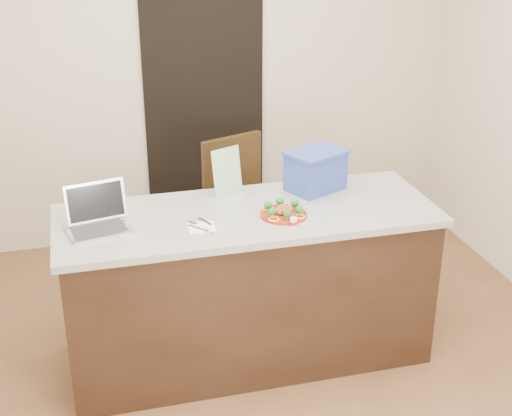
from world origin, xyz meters
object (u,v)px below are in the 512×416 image
object	(u,v)px
island	(248,286)
blue_box	(316,170)
napkin	(201,227)
laptop	(97,216)
plate	(283,214)
chair	(236,204)
yogurt_bottle	(293,222)

from	to	relation	value
island	blue_box	bearing A→B (deg)	25.16
napkin	laptop	distance (m)	0.54
plate	chair	distance (m)	1.05
plate	laptop	xyz separation A→B (m)	(-0.96, 0.11, 0.05)
laptop	chair	size ratio (longest dim) A/B	0.35
yogurt_bottle	laptop	bearing A→B (deg)	164.92
blue_box	yogurt_bottle	bearing A→B (deg)	-145.91
island	chair	bearing A→B (deg)	80.97
napkin	laptop	size ratio (longest dim) A/B	0.39
island	yogurt_bottle	xyz separation A→B (m)	(0.18, -0.25, 0.49)
plate	island	bearing A→B (deg)	150.75
napkin	blue_box	distance (m)	0.82
island	laptop	world-z (taller)	laptop
laptop	blue_box	distance (m)	1.27
chair	blue_box	bearing A→B (deg)	-85.33
plate	yogurt_bottle	xyz separation A→B (m)	(0.01, -0.15, 0.02)
blue_box	chair	xyz separation A→B (m)	(-0.32, 0.67, -0.46)
laptop	blue_box	xyz separation A→B (m)	(1.25, 0.20, 0.06)
island	blue_box	distance (m)	0.77
napkin	chair	distance (m)	1.16
chair	island	bearing A→B (deg)	-119.52
yogurt_bottle	laptop	world-z (taller)	laptop
blue_box	napkin	bearing A→B (deg)	-179.76
napkin	blue_box	bearing A→B (deg)	25.22
chair	yogurt_bottle	bearing A→B (deg)	-108.53
napkin	island	bearing A→B (deg)	25.32
plate	blue_box	bearing A→B (deg)	47.50
plate	laptop	world-z (taller)	laptop
island	chair	world-z (taller)	chair
blue_box	chair	bearing A→B (deg)	90.18
island	napkin	world-z (taller)	napkin
blue_box	island	bearing A→B (deg)	-179.82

